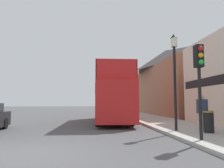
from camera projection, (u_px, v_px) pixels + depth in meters
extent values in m
plane|color=#4C4C4F|center=(75.00, 115.00, 27.02)|extent=(144.00, 144.00, 0.00)
cube|color=#ADAAA3|center=(138.00, 115.00, 24.78)|extent=(3.79, 108.00, 0.14)
cube|color=#9E664C|center=(167.00, 92.00, 29.47)|extent=(6.00, 22.07, 5.83)
pyramid|color=#383333|center=(166.00, 61.00, 29.85)|extent=(6.00, 22.07, 2.87)
cube|color=red|center=(112.00, 102.00, 16.81)|extent=(2.83, 9.64, 2.53)
cube|color=yellow|center=(112.00, 101.00, 16.34)|extent=(2.68, 5.34, 0.45)
cube|color=black|center=(112.00, 92.00, 16.87)|extent=(2.83, 8.87, 0.70)
cube|color=red|center=(112.00, 85.00, 16.92)|extent=(2.80, 8.87, 0.10)
cube|color=red|center=(97.00, 77.00, 16.90)|extent=(0.42, 8.78, 1.14)
cube|color=red|center=(127.00, 77.00, 17.05)|extent=(0.42, 8.78, 1.14)
cube|color=red|center=(117.00, 69.00, 12.64)|extent=(2.45, 0.17, 1.14)
cube|color=red|center=(110.00, 82.00, 20.68)|extent=(2.50, 1.43, 1.14)
cylinder|color=black|center=(98.00, 114.00, 19.59)|extent=(0.32, 0.99, 0.98)
cylinder|color=black|center=(122.00, 114.00, 19.73)|extent=(0.32, 0.99, 0.98)
cylinder|color=black|center=(97.00, 119.00, 13.90)|extent=(0.32, 0.99, 0.98)
cylinder|color=black|center=(132.00, 118.00, 14.03)|extent=(0.32, 0.99, 0.98)
cube|color=maroon|center=(111.00, 111.00, 24.83)|extent=(2.07, 4.15, 0.80)
cube|color=black|center=(111.00, 105.00, 24.77)|extent=(1.73, 2.04, 0.51)
cylinder|color=black|center=(102.00, 113.00, 25.91)|extent=(0.24, 0.69, 0.68)
cylinder|color=black|center=(116.00, 113.00, 26.18)|extent=(0.24, 0.69, 0.68)
cylinder|color=black|center=(105.00, 114.00, 23.44)|extent=(0.24, 0.69, 0.68)
cylinder|color=black|center=(120.00, 113.00, 23.71)|extent=(0.24, 0.69, 0.68)
cylinder|color=black|center=(5.00, 123.00, 12.41)|extent=(0.23, 0.63, 0.62)
cylinder|color=#232328|center=(201.00, 122.00, 10.36)|extent=(0.13, 0.13, 0.85)
cylinder|color=#232328|center=(204.00, 122.00, 10.38)|extent=(0.13, 0.13, 0.85)
cube|color=#2D3856|center=(202.00, 106.00, 10.43)|extent=(0.46, 0.25, 0.67)
sphere|color=tan|center=(202.00, 97.00, 10.47)|extent=(0.23, 0.23, 0.23)
cylinder|color=black|center=(200.00, 103.00, 8.03)|extent=(0.12, 0.12, 2.66)
cube|color=black|center=(198.00, 56.00, 8.18)|extent=(0.28, 0.31, 0.85)
sphere|color=red|center=(201.00, 48.00, 8.03)|extent=(0.19, 0.19, 0.19)
sphere|color=orange|center=(201.00, 55.00, 8.01)|extent=(0.19, 0.19, 0.19)
sphere|color=green|center=(201.00, 62.00, 7.99)|extent=(0.19, 0.19, 0.19)
cylinder|color=black|center=(175.00, 88.00, 10.79)|extent=(0.13, 0.13, 4.15)
cylinder|color=silver|center=(174.00, 42.00, 11.00)|extent=(0.32, 0.32, 0.45)
cone|color=black|center=(174.00, 36.00, 11.02)|extent=(0.35, 0.35, 0.22)
cylinder|color=black|center=(137.00, 96.00, 18.75)|extent=(0.13, 0.13, 3.79)
cylinder|color=silver|center=(137.00, 72.00, 18.94)|extent=(0.32, 0.32, 0.45)
cone|color=black|center=(137.00, 68.00, 18.97)|extent=(0.35, 0.35, 0.22)
cylinder|color=black|center=(209.00, 122.00, 9.85)|extent=(0.44, 0.44, 0.98)
cylinder|color=#B28E1E|center=(208.00, 112.00, 9.88)|extent=(0.48, 0.48, 0.06)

